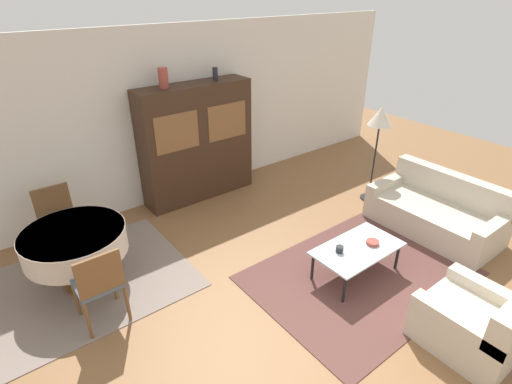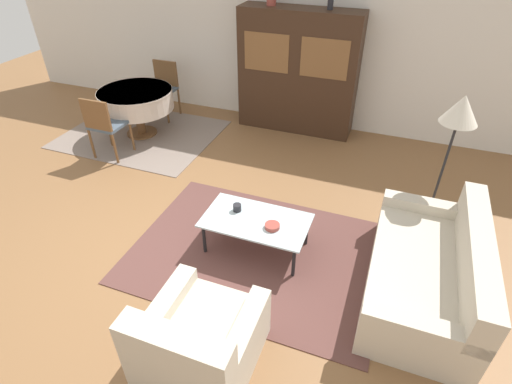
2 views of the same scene
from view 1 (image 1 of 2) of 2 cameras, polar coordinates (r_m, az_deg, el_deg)
name	(u,v)px [view 1 (image 1 of 2)]	position (r m, az deg, el deg)	size (l,w,h in m)	color
ground_plane	(322,326)	(4.49, 9.40, -18.37)	(14.00, 14.00, 0.00)	brown
wall_back	(157,119)	(6.40, -13.94, 10.08)	(10.00, 0.06, 2.70)	silver
area_rug	(360,275)	(5.19, 14.66, -11.43)	(2.62, 1.92, 0.01)	brown
dining_rug	(85,283)	(5.33, -23.20, -11.91)	(2.38, 1.89, 0.01)	gray
couch	(436,212)	(6.29, 24.38, -2.66)	(0.92, 1.76, 0.80)	beige
armchair	(477,323)	(4.59, 29.03, -16.10)	(0.84, 0.89, 0.77)	beige
coffee_table	(357,250)	(4.99, 14.28, -8.02)	(1.10, 0.62, 0.39)	black
display_cabinet	(197,143)	(6.50, -8.45, 7.00)	(1.84, 0.48, 1.87)	#382316
dining_table	(75,242)	(5.01, -24.45, -6.57)	(1.15, 1.15, 0.73)	brown
dining_chair_near	(99,282)	(4.39, -21.55, -11.87)	(0.44, 0.44, 0.92)	brown
dining_chair_far	(58,217)	(5.71, -26.46, -3.23)	(0.44, 0.44, 0.92)	brown
floor_lamp	(380,121)	(6.44, 17.31, 9.64)	(0.37, 0.37, 1.56)	black
cup	(340,249)	(4.82, 11.86, -8.01)	(0.09, 0.09, 0.08)	#232328
bowl	(373,243)	(5.06, 16.32, -6.95)	(0.15, 0.15, 0.04)	#9E4238
vase_tall	(163,78)	(6.00, -13.11, 15.58)	(0.14, 0.14, 0.28)	#9E4238
vase_short	(215,74)	(6.42, -5.86, 16.46)	(0.08, 0.08, 0.19)	#232328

